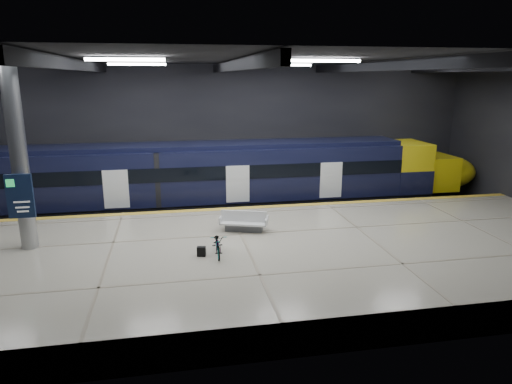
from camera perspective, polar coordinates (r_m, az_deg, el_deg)
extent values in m
plane|color=black|center=(19.95, -2.31, -7.33)|extent=(30.00, 30.00, 0.00)
cube|color=black|center=(26.71, -4.91, 7.02)|extent=(30.00, 0.10, 8.00)
cube|color=black|center=(11.20, 3.45, -3.07)|extent=(30.00, 0.10, 8.00)
cube|color=black|center=(18.57, -2.57, 16.30)|extent=(30.00, 16.00, 0.10)
cube|color=black|center=(18.68, -21.73, 14.56)|extent=(0.25, 16.00, 0.40)
cube|color=black|center=(18.56, -2.56, 15.53)|extent=(0.25, 16.00, 0.40)
cube|color=black|center=(20.30, 15.07, 14.96)|extent=(0.25, 16.00, 0.40)
cube|color=black|center=(23.48, 28.80, 13.57)|extent=(0.25, 16.00, 0.40)
cube|color=white|center=(16.44, -16.00, 15.64)|extent=(2.60, 0.18, 0.10)
cube|color=white|center=(17.32, 8.70, 15.91)|extent=(2.60, 0.18, 0.10)
cube|color=white|center=(20.68, 27.96, 14.17)|extent=(2.60, 0.18, 0.10)
cube|color=white|center=(22.42, -14.63, 15.20)|extent=(2.60, 0.18, 0.10)
cube|color=white|center=(23.07, 3.65, 15.58)|extent=(2.60, 0.18, 0.10)
cube|color=white|center=(25.69, 19.50, 14.68)|extent=(2.60, 0.18, 0.10)
cube|color=#B6AB9A|center=(17.45, -1.12, -8.62)|extent=(30.00, 11.00, 1.10)
cube|color=gold|center=(22.17, -3.37, -2.09)|extent=(30.00, 0.40, 0.01)
cube|color=gray|center=(24.40, -3.95, -3.08)|extent=(30.00, 0.08, 0.16)
cube|color=gray|center=(25.77, -4.32, -2.14)|extent=(30.00, 0.08, 0.16)
cube|color=black|center=(24.81, -9.62, -1.82)|extent=(24.00, 2.58, 0.80)
cube|color=black|center=(24.39, -9.79, 2.19)|extent=(24.00, 2.80, 2.75)
cube|color=black|center=(24.13, -9.94, 5.66)|extent=(24.00, 2.30, 0.24)
cube|color=black|center=(22.95, -9.75, 2.14)|extent=(24.00, 0.04, 0.70)
cube|color=white|center=(23.30, -2.30, 1.01)|extent=(1.20, 0.05, 1.90)
cube|color=yellow|center=(27.75, 18.16, 3.14)|extent=(2.00, 2.80, 2.75)
ellipsoid|color=yellow|center=(29.17, 22.58, 2.31)|extent=(3.60, 2.52, 1.90)
cube|color=black|center=(27.87, 18.73, 3.50)|extent=(1.60, 2.38, 0.80)
cube|color=#595B60|center=(19.00, -1.52, -4.45)|extent=(1.59, 0.95, 0.29)
cube|color=silver|center=(18.93, -1.52, -3.82)|extent=(2.06, 1.39, 0.08)
cube|color=silver|center=(18.85, -1.53, -3.05)|extent=(1.82, 0.69, 0.48)
cube|color=silver|center=(19.08, -4.35, -3.35)|extent=(0.32, 0.78, 0.29)
cube|color=silver|center=(18.76, 1.35, -3.62)|extent=(0.32, 0.78, 0.29)
imported|color=#99999E|center=(16.45, -4.77, -6.48)|extent=(0.62, 1.62, 0.84)
cube|color=black|center=(16.50, -6.84, -7.39)|extent=(0.34, 0.25, 0.35)
cylinder|color=#9EA0A5|center=(18.39, -27.52, 3.94)|extent=(0.60, 0.60, 6.90)
cube|color=#0F1B38|center=(18.25, -27.40, -0.46)|extent=(0.90, 0.12, 1.60)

